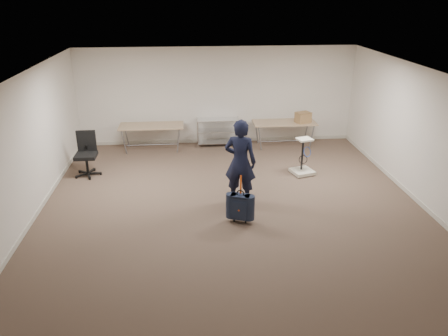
{
  "coord_description": "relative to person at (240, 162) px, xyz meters",
  "views": [
    {
      "loc": [
        -0.88,
        -7.97,
        4.25
      ],
      "look_at": [
        -0.17,
        0.3,
        0.86
      ],
      "focal_mm": 35.0,
      "sensor_mm": 36.0,
      "label": 1
    }
  ],
  "objects": [
    {
      "name": "person",
      "position": [
        0.0,
        0.0,
        0.0
      ],
      "size": [
        0.78,
        0.64,
        1.84
      ],
      "primitive_type": "imported",
      "rotation": [
        0.0,
        0.0,
        2.81
      ],
      "color": "black",
      "rests_on": "ground"
    },
    {
      "name": "folding_table_left",
      "position": [
        -2.09,
        3.51,
        -0.24
      ],
      "size": [
        1.8,
        0.75,
        0.73
      ],
      "color": "tan",
      "rests_on": "ground"
    },
    {
      "name": "room_shell",
      "position": [
        -0.19,
        0.94,
        -0.87
      ],
      "size": [
        8.0,
        9.0,
        9.0
      ],
      "color": "white",
      "rests_on": "ground"
    },
    {
      "name": "folding_table_right",
      "position": [
        1.71,
        3.51,
        -0.24
      ],
      "size": [
        1.8,
        0.75,
        0.73
      ],
      "color": "tan",
      "rests_on": "ground"
    },
    {
      "name": "suitcase",
      "position": [
        -0.1,
        -0.9,
        -0.58
      ],
      "size": [
        0.41,
        0.32,
        1.0
      ],
      "color": "black",
      "rests_on": "ground"
    },
    {
      "name": "equipment_cart",
      "position": [
        1.74,
        1.4,
        -0.68
      ],
      "size": [
        0.62,
        0.62,
        0.92
      ],
      "color": "beige",
      "rests_on": "ground"
    },
    {
      "name": "office_chair",
      "position": [
        -3.56,
        1.82,
        -0.59
      ],
      "size": [
        0.65,
        0.65,
        1.08
      ],
      "color": "black",
      "rests_on": "ground"
    },
    {
      "name": "ground",
      "position": [
        -0.19,
        -0.44,
        -0.92
      ],
      "size": [
        9.0,
        9.0,
        0.0
      ],
      "primitive_type": "plane",
      "color": "#4D392E",
      "rests_on": "ground"
    },
    {
      "name": "wire_shelf",
      "position": [
        -0.19,
        3.76,
        -0.48
      ],
      "size": [
        1.22,
        0.47,
        0.8
      ],
      "color": "silver",
      "rests_on": "ground"
    },
    {
      "name": "cardboard_box",
      "position": [
        2.22,
        3.41,
        -0.04
      ],
      "size": [
        0.48,
        0.42,
        0.3
      ],
      "primitive_type": "cube",
      "rotation": [
        0.0,
        0.0,
        0.37
      ],
      "color": "#9A7D47",
      "rests_on": "folding_table_right"
    }
  ]
}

